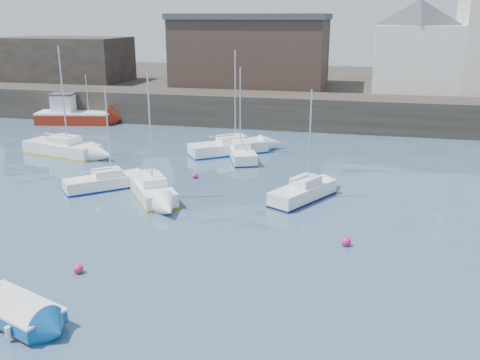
% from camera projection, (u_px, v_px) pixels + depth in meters
% --- Properties ---
extents(water, '(220.00, 220.00, 0.00)m').
position_uv_depth(water, '(162.00, 319.00, 18.76)').
color(water, '#2D4760').
rests_on(water, ground).
extents(quay_wall, '(90.00, 5.00, 3.00)m').
position_uv_depth(quay_wall, '(295.00, 111.00, 50.88)').
color(quay_wall, '#28231E').
rests_on(quay_wall, ground).
extents(land_strip, '(90.00, 32.00, 2.80)m').
position_uv_depth(land_strip, '(314.00, 88.00, 67.65)').
color(land_strip, '#28231E').
rests_on(land_strip, ground).
extents(bldg_east_d, '(11.14, 11.14, 8.95)m').
position_uv_depth(bldg_east_d, '(417.00, 45.00, 52.78)').
color(bldg_east_d, white).
rests_on(bldg_east_d, land_strip).
extents(warehouse, '(16.40, 10.40, 7.60)m').
position_uv_depth(warehouse, '(252.00, 50.00, 58.13)').
color(warehouse, '#3D2D26').
rests_on(warehouse, land_strip).
extents(bldg_west, '(14.00, 8.00, 5.00)m').
position_uv_depth(bldg_west, '(66.00, 59.00, 62.41)').
color(bldg_west, '#353028').
rests_on(bldg_west, land_strip).
extents(blue_dinghy, '(4.06, 2.83, 0.71)m').
position_uv_depth(blue_dinghy, '(15.00, 311.00, 18.52)').
color(blue_dinghy, maroon).
rests_on(blue_dinghy, ground).
extents(fishing_boat, '(7.61, 4.06, 4.79)m').
position_uv_depth(fishing_boat, '(73.00, 114.00, 52.46)').
color(fishing_boat, maroon).
rests_on(fishing_boat, ground).
extents(sailboat_a, '(4.55, 4.31, 6.19)m').
position_uv_depth(sailboat_a, '(105.00, 182.00, 32.76)').
color(sailboat_a, white).
rests_on(sailboat_a, ground).
extents(sailboat_b, '(4.78, 5.65, 7.29)m').
position_uv_depth(sailboat_b, '(151.00, 188.00, 31.39)').
color(sailboat_b, white).
rests_on(sailboat_b, ground).
extents(sailboat_c, '(3.67, 4.93, 6.30)m').
position_uv_depth(sailboat_c, '(303.00, 192.00, 30.72)').
color(sailboat_c, white).
rests_on(sailboat_c, ground).
extents(sailboat_e, '(6.62, 3.49, 8.13)m').
position_uv_depth(sailboat_e, '(62.00, 148.00, 40.76)').
color(sailboat_e, white).
rests_on(sailboat_e, ground).
extents(sailboat_f, '(3.41, 5.36, 6.66)m').
position_uv_depth(sailboat_f, '(241.00, 152.00, 39.61)').
color(sailboat_f, white).
rests_on(sailboat_f, ground).
extents(sailboat_h, '(6.01, 5.17, 7.79)m').
position_uv_depth(sailboat_h, '(229.00, 147.00, 41.00)').
color(sailboat_h, white).
rests_on(sailboat_h, ground).
extents(buoy_near, '(0.41, 0.41, 0.41)m').
position_uv_depth(buoy_near, '(79.00, 273.00, 22.08)').
color(buoy_near, '#D81C76').
rests_on(buoy_near, ground).
extents(buoy_mid, '(0.45, 0.45, 0.45)m').
position_uv_depth(buoy_mid, '(346.00, 246.00, 24.72)').
color(buoy_mid, '#D81C76').
rests_on(buoy_mid, ground).
extents(buoy_far, '(0.37, 0.37, 0.37)m').
position_uv_depth(buoy_far, '(195.00, 178.00, 34.97)').
color(buoy_far, '#D81C76').
rests_on(buoy_far, ground).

